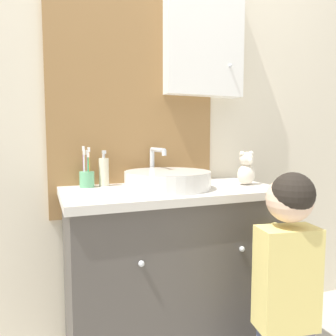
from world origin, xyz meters
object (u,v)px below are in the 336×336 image
object	(u,v)px
toothbrush_holder	(87,177)
child_figure	(287,277)
soap_dispenser	(104,171)
sink_basin	(167,179)
teddy_bear	(246,169)

from	to	relation	value
toothbrush_holder	child_figure	bearing A→B (deg)	-44.19
soap_dispenser	child_figure	world-z (taller)	soap_dispenser
sink_basin	toothbrush_holder	world-z (taller)	toothbrush_holder
teddy_bear	toothbrush_holder	bearing A→B (deg)	164.58
toothbrush_holder	child_figure	world-z (taller)	toothbrush_holder
teddy_bear	child_figure	bearing A→B (deg)	-103.60
toothbrush_holder	child_figure	size ratio (longest dim) A/B	0.20
toothbrush_holder	teddy_bear	size ratio (longest dim) A/B	1.15
teddy_bear	sink_basin	bearing A→B (deg)	175.27
sink_basin	child_figure	bearing A→B (deg)	-56.25
child_figure	soap_dispenser	bearing A→B (deg)	131.30
soap_dispenser	toothbrush_holder	bearing A→B (deg)	-171.30
soap_dispenser	child_figure	size ratio (longest dim) A/B	0.18
toothbrush_holder	child_figure	distance (m)	0.97
soap_dispenser	teddy_bear	xyz separation A→B (m)	(0.67, -0.22, 0.01)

